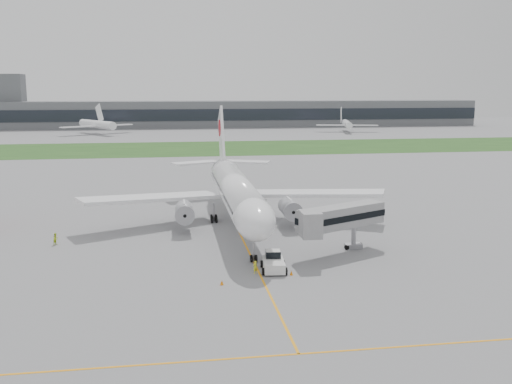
{
  "coord_description": "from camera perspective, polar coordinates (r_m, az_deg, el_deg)",
  "views": [
    {
      "loc": [
        -9.84,
        -81.92,
        21.24
      ],
      "look_at": [
        2.86,
        2.0,
        5.62
      ],
      "focal_mm": 40.0,
      "sensor_mm": 36.0,
      "label": 1
    }
  ],
  "objects": [
    {
      "name": "ground_crew_far",
      "position": [
        82.78,
        -19.39,
        -4.45
      ],
      "size": [
        0.97,
        1.02,
        1.66
      ],
      "primitive_type": "imported",
      "rotation": [
        0.0,
        0.0,
        0.98
      ],
      "color": "#BBDB24",
      "rests_on": "ground"
    },
    {
      "name": "grass_strip",
      "position": [
        203.27,
        -5.8,
        4.38
      ],
      "size": [
        600.0,
        50.0,
        0.02
      ],
      "primitive_type": "cube",
      "color": "#23491B",
      "rests_on": "ground"
    },
    {
      "name": "apron_markings",
      "position": [
        80.4,
        -1.27,
        -4.89
      ],
      "size": [
        70.0,
        70.0,
        0.04
      ],
      "primitive_type": null,
      "color": "orange",
      "rests_on": "ground"
    },
    {
      "name": "ground",
      "position": [
        85.2,
        -1.7,
        -4.01
      ],
      "size": [
        600.0,
        600.0,
        0.0
      ],
      "primitive_type": "plane",
      "color": "gray",
      "rests_on": "ground"
    },
    {
      "name": "safety_cone_left",
      "position": [
        63.02,
        -3.44,
        -9.02
      ],
      "size": [
        0.4,
        0.4,
        0.55
      ],
      "primitive_type": "cone",
      "color": "orange",
      "rests_on": "ground"
    },
    {
      "name": "airliner",
      "position": [
        88.72,
        -2.1,
        0.31
      ],
      "size": [
        48.13,
        53.95,
        17.88
      ],
      "color": "white",
      "rests_on": "ground"
    },
    {
      "name": "distant_aircraft_right",
      "position": [
        280.09,
        9.06,
        5.95
      ],
      "size": [
        34.45,
        31.85,
        11.25
      ],
      "primitive_type": null,
      "rotation": [
        0.0,
        0.0,
        -0.22
      ],
      "color": "white",
      "rests_on": "ground"
    },
    {
      "name": "terminal_building",
      "position": [
        312.27,
        -6.85,
        7.74
      ],
      "size": [
        320.0,
        22.3,
        14.0
      ],
      "color": "slate",
      "rests_on": "ground"
    },
    {
      "name": "ground_crew_near",
      "position": [
        66.4,
        -0.09,
        -7.53
      ],
      "size": [
        0.67,
        0.61,
        1.54
      ],
      "primitive_type": "imported",
      "rotation": [
        0.0,
        0.0,
        3.7
      ],
      "color": "yellow",
      "rests_on": "ground"
    },
    {
      "name": "distant_aircraft_left",
      "position": [
        273.11,
        -15.55,
        5.59
      ],
      "size": [
        45.34,
        44.13,
        13.14
      ],
      "primitive_type": null,
      "rotation": [
        0.0,
        0.0,
        0.57
      ],
      "color": "white",
      "rests_on": "ground"
    },
    {
      "name": "control_tower",
      "position": [
        324.69,
        -23.0,
        5.85
      ],
      "size": [
        12.0,
        12.0,
        56.0
      ],
      "primitive_type": null,
      "color": "slate",
      "rests_on": "ground"
    },
    {
      "name": "safety_cone_right",
      "position": [
        66.16,
        3.55,
        -8.07
      ],
      "size": [
        0.4,
        0.4,
        0.54
      ],
      "primitive_type": "cone",
      "color": "orange",
      "rests_on": "ground"
    },
    {
      "name": "jet_bridge",
      "position": [
        73.77,
        8.13,
        -2.61
      ],
      "size": [
        13.06,
        9.28,
        6.39
      ],
      "rotation": [
        0.0,
        0.0,
        0.46
      ],
      "color": "gray",
      "rests_on": "ground"
    },
    {
      "name": "pushback_tug",
      "position": [
        67.53,
        1.76,
        -7.01
      ],
      "size": [
        3.24,
        4.49,
        2.19
      ],
      "rotation": [
        0.0,
        0.0,
        -0.1
      ],
      "color": "silver",
      "rests_on": "ground"
    }
  ]
}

